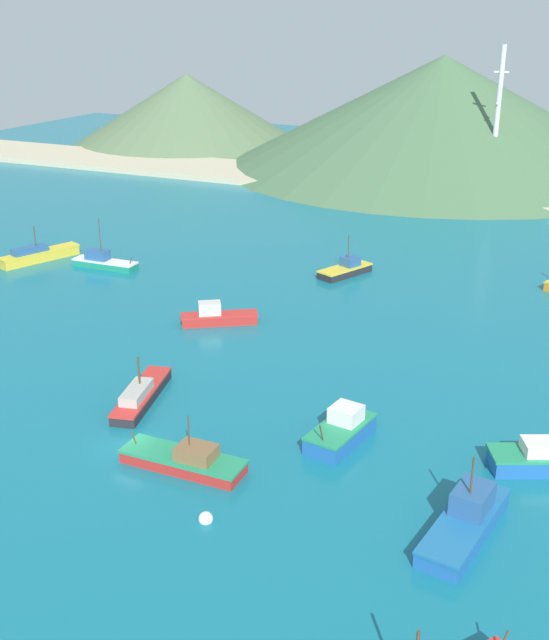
{
  "coord_description": "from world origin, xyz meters",
  "views": [
    {
      "loc": [
        32.31,
        -43.58,
        31.35
      ],
      "look_at": [
        0.26,
        25.69,
        1.37
      ],
      "focal_mm": 44.69,
      "sensor_mm": 36.0,
      "label": 1
    }
  ],
  "objects_px": {
    "fishing_boat_7": "(217,316)",
    "fishing_boat_14": "(141,395)",
    "fishing_boat_4": "(346,269)",
    "fishing_boat_11": "(341,430)",
    "radio_tower": "(497,119)",
    "fishing_boat_2": "(38,255)",
    "buoy_0": "(206,519)",
    "fishing_boat_0": "(185,460)",
    "fishing_boat_5": "(103,262)",
    "fishing_boat_13": "(466,520)"
  },
  "relations": [
    {
      "from": "buoy_0",
      "to": "fishing_boat_4",
      "type": "bearing_deg",
      "value": 100.23
    },
    {
      "from": "fishing_boat_2",
      "to": "buoy_0",
      "type": "xyz_separation_m",
      "value": [
        48.51,
        -40.94,
        -0.7
      ]
    },
    {
      "from": "fishing_boat_14",
      "to": "radio_tower",
      "type": "relative_size",
      "value": 0.39
    },
    {
      "from": "fishing_boat_7",
      "to": "fishing_boat_14",
      "type": "relative_size",
      "value": 0.79
    },
    {
      "from": "fishing_boat_14",
      "to": "fishing_boat_11",
      "type": "bearing_deg",
      "value": 3.14
    },
    {
      "from": "buoy_0",
      "to": "radio_tower",
      "type": "distance_m",
      "value": 110.28
    },
    {
      "from": "fishing_boat_11",
      "to": "fishing_boat_7",
      "type": "bearing_deg",
      "value": 139.31
    },
    {
      "from": "fishing_boat_7",
      "to": "fishing_boat_11",
      "type": "bearing_deg",
      "value": -40.69
    },
    {
      "from": "fishing_boat_2",
      "to": "radio_tower",
      "type": "distance_m",
      "value": 83.59
    },
    {
      "from": "fishing_boat_13",
      "to": "fishing_boat_14",
      "type": "distance_m",
      "value": 29.76
    },
    {
      "from": "fishing_boat_4",
      "to": "fishing_boat_13",
      "type": "distance_m",
      "value": 53.08
    },
    {
      "from": "fishing_boat_4",
      "to": "fishing_boat_0",
      "type": "bearing_deg",
      "value": -84.04
    },
    {
      "from": "fishing_boat_4",
      "to": "fishing_boat_7",
      "type": "height_order",
      "value": "fishing_boat_4"
    },
    {
      "from": "fishing_boat_11",
      "to": "radio_tower",
      "type": "height_order",
      "value": "radio_tower"
    },
    {
      "from": "fishing_boat_11",
      "to": "fishing_boat_5",
      "type": "bearing_deg",
      "value": 146.41
    },
    {
      "from": "fishing_boat_5",
      "to": "fishing_boat_14",
      "type": "xyz_separation_m",
      "value": [
        25.69,
        -29.85,
        -0.08
      ]
    },
    {
      "from": "fishing_boat_7",
      "to": "fishing_boat_0",
      "type": "bearing_deg",
      "value": -66.02
    },
    {
      "from": "fishing_boat_0",
      "to": "fishing_boat_11",
      "type": "relative_size",
      "value": 1.34
    },
    {
      "from": "fishing_boat_5",
      "to": "fishing_boat_11",
      "type": "height_order",
      "value": "fishing_boat_5"
    },
    {
      "from": "fishing_boat_7",
      "to": "fishing_boat_13",
      "type": "xyz_separation_m",
      "value": [
        31.83,
        -25.24,
        0.13
      ]
    },
    {
      "from": "fishing_boat_0",
      "to": "fishing_boat_7",
      "type": "distance_m",
      "value": 28.57
    },
    {
      "from": "fishing_boat_4",
      "to": "buoy_0",
      "type": "distance_m",
      "value": 53.47
    },
    {
      "from": "fishing_boat_0",
      "to": "fishing_boat_4",
      "type": "distance_m",
      "value": 47.84
    },
    {
      "from": "fishing_boat_0",
      "to": "fishing_boat_13",
      "type": "bearing_deg",
      "value": 2.43
    },
    {
      "from": "fishing_boat_5",
      "to": "fishing_boat_7",
      "type": "xyz_separation_m",
      "value": [
        22.89,
        -11.17,
        0.04
      ]
    },
    {
      "from": "fishing_boat_4",
      "to": "fishing_boat_13",
      "type": "height_order",
      "value": "fishing_boat_13"
    },
    {
      "from": "fishing_boat_7",
      "to": "fishing_boat_11",
      "type": "distance_m",
      "value": 27.15
    },
    {
      "from": "fishing_boat_5",
      "to": "radio_tower",
      "type": "xyz_separation_m",
      "value": [
        36.75,
        67.19,
        12.25
      ]
    },
    {
      "from": "fishing_boat_2",
      "to": "fishing_boat_5",
      "type": "height_order",
      "value": "fishing_boat_5"
    },
    {
      "from": "fishing_boat_7",
      "to": "radio_tower",
      "type": "bearing_deg",
      "value": 79.97
    },
    {
      "from": "fishing_boat_2",
      "to": "buoy_0",
      "type": "height_order",
      "value": "fishing_boat_2"
    },
    {
      "from": "fishing_boat_11",
      "to": "fishing_boat_13",
      "type": "xyz_separation_m",
      "value": [
        11.24,
        -7.54,
        -0.02
      ]
    },
    {
      "from": "fishing_boat_7",
      "to": "buoy_0",
      "type": "relative_size",
      "value": 8.07
    },
    {
      "from": "fishing_boat_0",
      "to": "radio_tower",
      "type": "relative_size",
      "value": 0.37
    },
    {
      "from": "fishing_boat_0",
      "to": "fishing_boat_13",
      "type": "height_order",
      "value": "fishing_boat_13"
    },
    {
      "from": "fishing_boat_7",
      "to": "buoy_0",
      "type": "bearing_deg",
      "value": -62.6
    },
    {
      "from": "fishing_boat_4",
      "to": "fishing_boat_2",
      "type": "bearing_deg",
      "value": -163.33
    },
    {
      "from": "radio_tower",
      "to": "buoy_0",
      "type": "bearing_deg",
      "value": -88.81
    },
    {
      "from": "fishing_boat_11",
      "to": "buoy_0",
      "type": "bearing_deg",
      "value": -108.32
    },
    {
      "from": "fishing_boat_7",
      "to": "fishing_boat_14",
      "type": "bearing_deg",
      "value": -81.46
    },
    {
      "from": "fishing_boat_5",
      "to": "fishing_boat_14",
      "type": "bearing_deg",
      "value": -49.28
    },
    {
      "from": "buoy_0",
      "to": "fishing_boat_13",
      "type": "bearing_deg",
      "value": 20.6
    },
    {
      "from": "fishing_boat_5",
      "to": "radio_tower",
      "type": "distance_m",
      "value": 77.56
    },
    {
      "from": "fishing_boat_2",
      "to": "fishing_boat_5",
      "type": "distance_m",
      "value": 9.58
    },
    {
      "from": "fishing_boat_14",
      "to": "radio_tower",
      "type": "height_order",
      "value": "radio_tower"
    },
    {
      "from": "fishing_boat_0",
      "to": "radio_tower",
      "type": "height_order",
      "value": "radio_tower"
    },
    {
      "from": "fishing_boat_5",
      "to": "fishing_boat_11",
      "type": "relative_size",
      "value": 1.26
    },
    {
      "from": "fishing_boat_13",
      "to": "radio_tower",
      "type": "distance_m",
      "value": 105.85
    },
    {
      "from": "fishing_boat_2",
      "to": "fishing_boat_5",
      "type": "bearing_deg",
      "value": 8.25
    },
    {
      "from": "fishing_boat_2",
      "to": "fishing_boat_7",
      "type": "bearing_deg",
      "value": -16.84
    }
  ]
}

